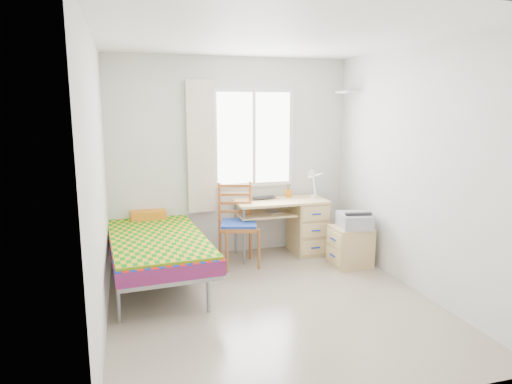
{
  "coord_description": "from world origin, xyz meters",
  "views": [
    {
      "loc": [
        -1.36,
        -4.14,
        1.97
      ],
      "look_at": [
        -0.01,
        0.55,
        1.05
      ],
      "focal_mm": 32.0,
      "sensor_mm": 36.0,
      "label": 1
    }
  ],
  "objects_px": {
    "chair": "(238,220)",
    "printer": "(354,220)",
    "cabinet": "(350,246)",
    "desk": "(303,224)",
    "bed": "(156,240)"
  },
  "relations": [
    {
      "from": "chair",
      "to": "printer",
      "type": "xyz_separation_m",
      "value": [
        1.35,
        -0.47,
        0.01
      ]
    },
    {
      "from": "bed",
      "to": "desk",
      "type": "relative_size",
      "value": 1.86
    },
    {
      "from": "bed",
      "to": "chair",
      "type": "relative_size",
      "value": 2.16
    },
    {
      "from": "desk",
      "to": "cabinet",
      "type": "bearing_deg",
      "value": -59.14
    },
    {
      "from": "desk",
      "to": "cabinet",
      "type": "xyz_separation_m",
      "value": [
        0.38,
        -0.64,
        -0.16
      ]
    },
    {
      "from": "chair",
      "to": "printer",
      "type": "bearing_deg",
      "value": -3.37
    },
    {
      "from": "chair",
      "to": "cabinet",
      "type": "relative_size",
      "value": 2.07
    },
    {
      "from": "desk",
      "to": "cabinet",
      "type": "relative_size",
      "value": 2.4
    },
    {
      "from": "cabinet",
      "to": "printer",
      "type": "bearing_deg",
      "value": -32.19
    },
    {
      "from": "desk",
      "to": "chair",
      "type": "relative_size",
      "value": 1.16
    },
    {
      "from": "cabinet",
      "to": "printer",
      "type": "xyz_separation_m",
      "value": [
        0.03,
        -0.02,
        0.34
      ]
    },
    {
      "from": "chair",
      "to": "cabinet",
      "type": "height_order",
      "value": "chair"
    },
    {
      "from": "cabinet",
      "to": "printer",
      "type": "relative_size",
      "value": 1.06
    },
    {
      "from": "desk",
      "to": "printer",
      "type": "height_order",
      "value": "desk"
    },
    {
      "from": "printer",
      "to": "cabinet",
      "type": "bearing_deg",
      "value": 159.13
    }
  ]
}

